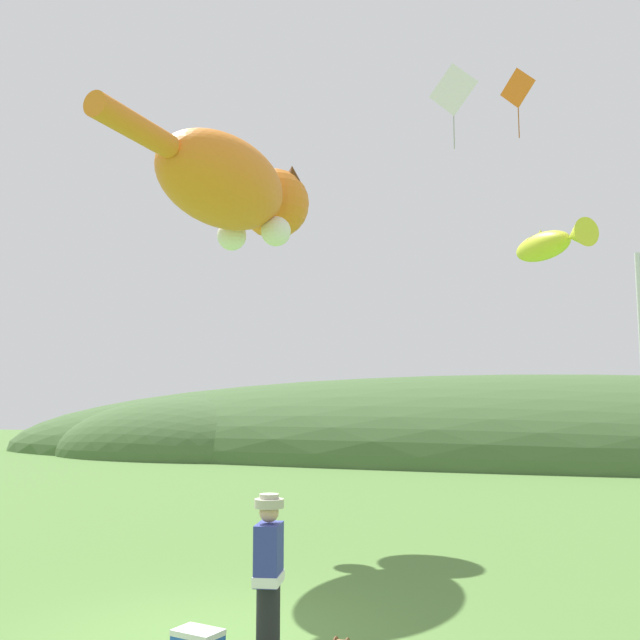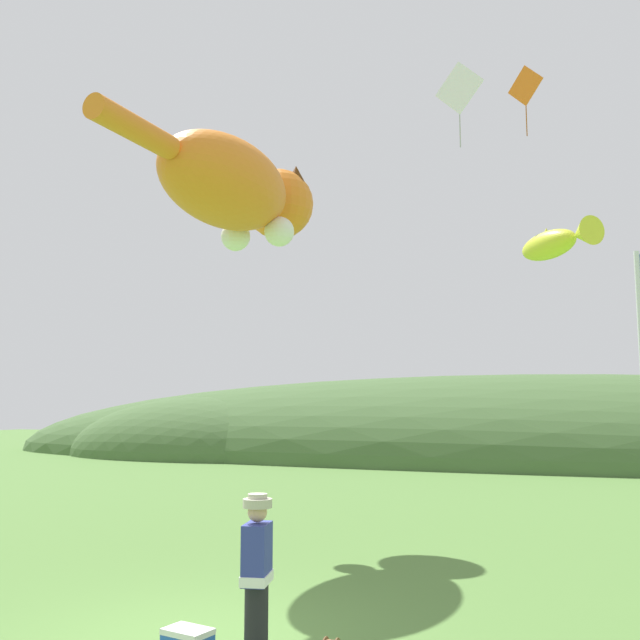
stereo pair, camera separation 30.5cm
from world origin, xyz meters
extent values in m
ellipsoid|color=#426033|center=(0.00, 29.60, 0.00)|extent=(59.78, 15.19, 8.56)
ellipsoid|color=#426033|center=(-15.28, 26.96, 0.00)|extent=(17.12, 9.30, 6.45)
cylinder|color=black|center=(1.14, -0.74, 0.44)|extent=(0.24, 0.24, 0.88)
cube|color=navy|center=(1.14, -0.74, 1.18)|extent=(0.32, 0.44, 0.60)
cube|color=white|center=(1.14, -0.74, 0.94)|extent=(0.35, 0.47, 0.10)
sphere|color=tan|center=(1.14, -0.74, 1.59)|extent=(0.20, 0.20, 0.20)
cylinder|color=#B2AD99|center=(1.14, -0.74, 1.68)|extent=(0.30, 0.30, 0.09)
cylinder|color=#B2AD99|center=(1.14, -0.74, 1.74)|extent=(0.20, 0.20, 0.07)
cube|color=white|center=(0.33, -0.71, 0.33)|extent=(0.54, 0.41, 0.06)
ellipsoid|color=orange|center=(-2.48, 5.05, 7.22)|extent=(2.20, 3.92, 1.82)
ellipsoid|color=white|center=(-2.47, 5.23, 6.90)|extent=(1.23, 2.54, 1.00)
sphere|color=orange|center=(-2.35, 7.40, 7.41)|extent=(1.64, 1.64, 1.64)
cone|color=#522A0A|center=(-2.80, 7.43, 8.00)|extent=(0.61, 0.61, 0.55)
cone|color=#522A0A|center=(-1.90, 7.38, 8.00)|extent=(0.61, 0.61, 0.55)
sphere|color=white|center=(-2.95, 6.41, 6.45)|extent=(0.65, 0.65, 0.65)
sphere|color=white|center=(-1.86, 6.35, 6.45)|extent=(0.65, 0.65, 0.65)
cylinder|color=orange|center=(-2.63, 2.14, 7.32)|extent=(0.54, 2.02, 0.44)
ellipsoid|color=yellow|center=(3.57, 9.26, 6.32)|extent=(1.66, 1.83, 0.64)
cone|color=yellow|center=(4.32, 8.33, 6.32)|extent=(0.86, 0.85, 0.64)
cone|color=yellow|center=(3.53, 9.30, 6.59)|extent=(0.42, 0.42, 0.30)
sphere|color=black|center=(3.37, 9.86, 6.38)|extent=(0.15, 0.15, 0.15)
cube|color=white|center=(1.40, 10.63, 11.06)|extent=(1.39, 0.54, 1.48)
cylinder|color=black|center=(1.40, 10.64, 11.06)|extent=(0.93, 0.37, 0.02)
cube|color=#A9A9A9|center=(1.40, 10.63, 9.87)|extent=(0.03, 0.02, 0.90)
cube|color=orange|center=(2.92, 12.98, 11.90)|extent=(1.06, 0.68, 1.25)
cylinder|color=black|center=(2.92, 12.99, 11.90)|extent=(0.71, 0.46, 0.02)
cube|color=#A95011|center=(2.92, 12.98, 10.83)|extent=(0.03, 0.02, 0.90)
camera|label=1|loc=(4.12, -7.58, 2.66)|focal=40.00mm
camera|label=2|loc=(4.41, -7.47, 2.66)|focal=40.00mm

